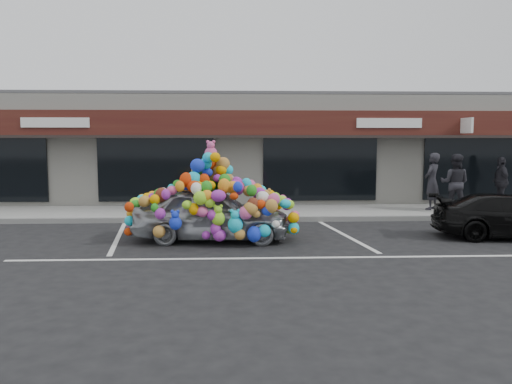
{
  "coord_description": "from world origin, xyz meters",
  "views": [
    {
      "loc": [
        -0.13,
        -12.81,
        2.54
      ],
      "look_at": [
        0.47,
        1.4,
        1.05
      ],
      "focal_mm": 35.0,
      "sensor_mm": 36.0,
      "label": 1
    }
  ],
  "objects_px": {
    "pedestrian_b": "(455,183)",
    "pedestrian_c": "(500,182)",
    "pedestrian_a": "(432,181)",
    "black_sedan": "(512,216)",
    "toy_car": "(212,208)"
  },
  "relations": [
    {
      "from": "toy_car",
      "to": "pedestrian_a",
      "type": "distance_m",
      "value": 8.46
    },
    {
      "from": "pedestrian_a",
      "to": "pedestrian_b",
      "type": "distance_m",
      "value": 0.75
    },
    {
      "from": "black_sedan",
      "to": "pedestrian_b",
      "type": "relative_size",
      "value": 2.04
    },
    {
      "from": "pedestrian_a",
      "to": "pedestrian_b",
      "type": "height_order",
      "value": "pedestrian_a"
    },
    {
      "from": "black_sedan",
      "to": "pedestrian_a",
      "type": "distance_m",
      "value": 4.32
    },
    {
      "from": "black_sedan",
      "to": "pedestrian_c",
      "type": "relative_size",
      "value": 2.2
    },
    {
      "from": "toy_car",
      "to": "pedestrian_c",
      "type": "xyz_separation_m",
      "value": [
        9.97,
        4.67,
        0.21
      ]
    },
    {
      "from": "black_sedan",
      "to": "pedestrian_b",
      "type": "height_order",
      "value": "pedestrian_b"
    },
    {
      "from": "pedestrian_a",
      "to": "pedestrian_c",
      "type": "bearing_deg",
      "value": 144.9
    },
    {
      "from": "pedestrian_b",
      "to": "pedestrian_c",
      "type": "height_order",
      "value": "pedestrian_b"
    },
    {
      "from": "toy_car",
      "to": "pedestrian_a",
      "type": "bearing_deg",
      "value": -57.07
    },
    {
      "from": "black_sedan",
      "to": "pedestrian_c",
      "type": "xyz_separation_m",
      "value": [
        2.23,
        4.71,
        0.47
      ]
    },
    {
      "from": "pedestrian_a",
      "to": "pedestrian_c",
      "type": "relative_size",
      "value": 1.09
    },
    {
      "from": "pedestrian_c",
      "to": "pedestrian_b",
      "type": "bearing_deg",
      "value": -61.04
    },
    {
      "from": "pedestrian_b",
      "to": "pedestrian_c",
      "type": "distance_m",
      "value": 2.28
    }
  ]
}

